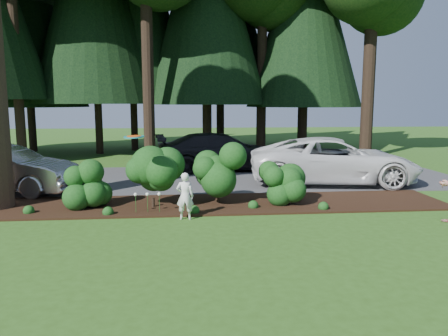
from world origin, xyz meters
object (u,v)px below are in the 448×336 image
at_px(car_white_suv, 334,161).
at_px(frisbee, 134,137).
at_px(car_dark_suv, 221,152).
at_px(child, 185,196).
at_px(car_silver_wagon, 2,170).

height_order(car_white_suv, frisbee, frisbee).
relative_size(car_dark_suv, child, 4.56).
xyz_separation_m(car_silver_wagon, car_dark_suv, (7.16, 4.12, 0.02)).
height_order(car_silver_wagon, car_white_suv, car_white_suv).
bearing_deg(child, car_silver_wagon, -24.37).
bearing_deg(car_silver_wagon, child, -111.29).
bearing_deg(car_silver_wagon, car_white_suv, -75.94).
xyz_separation_m(child, frisbee, (-1.20, 0.12, 1.45)).
distance_m(car_dark_suv, child, 7.72).
distance_m(car_white_suv, car_dark_suv, 4.99).
relative_size(child, frisbee, 2.38).
xyz_separation_m(car_silver_wagon, child, (5.63, -3.45, -0.20)).
bearing_deg(frisbee, car_white_suv, 32.47).
bearing_deg(child, car_white_suv, -134.06).
bearing_deg(car_white_suv, frisbee, 130.86).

